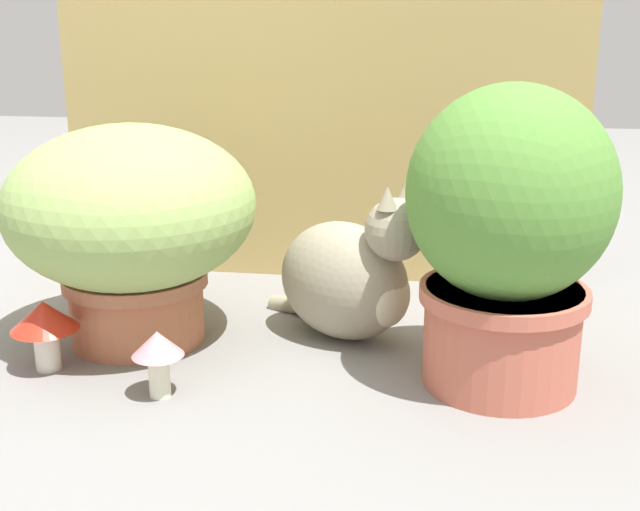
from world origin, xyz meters
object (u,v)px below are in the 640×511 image
at_px(mushroom_ornament_red, 44,321).
at_px(grass_planter, 131,220).
at_px(cat, 351,276).
at_px(leafy_planter, 508,229).
at_px(mushroom_ornament_pink, 158,351).

bearing_deg(mushroom_ornament_red, grass_planter, 54.29).
height_order(cat, mushroom_ornament_red, cat).
xyz_separation_m(leafy_planter, mushroom_ornament_red, (-0.76, -0.06, -0.17)).
height_order(mushroom_ornament_pink, mushroom_ornament_red, mushroom_ornament_red).
relative_size(cat, mushroom_ornament_pink, 3.11).
bearing_deg(mushroom_ornament_red, cat, 23.05).
relative_size(mushroom_ornament_pink, mushroom_ornament_red, 0.90).
distance_m(grass_planter, cat, 0.41).
height_order(grass_planter, mushroom_ornament_red, grass_planter).
bearing_deg(mushroom_ornament_pink, mushroom_ornament_red, 162.56).
relative_size(leafy_planter, cat, 1.42).
bearing_deg(cat, grass_planter, -170.86).
bearing_deg(mushroom_ornament_pink, grass_planter, 118.00).
xyz_separation_m(cat, mushroom_ornament_red, (-0.49, -0.21, -0.03)).
height_order(leafy_planter, mushroom_ornament_pink, leafy_planter).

